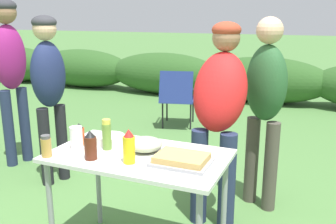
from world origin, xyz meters
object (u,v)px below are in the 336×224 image
(standing_person_in_navy_coat, at_px, (10,63))
(standing_person_in_dark_puffer, at_px, (49,81))
(plate_stack, at_px, (110,139))
(mixing_bowl, at_px, (145,144))
(hot_sauce_bottle, at_px, (80,134))
(camp_chair_green_behind_table, at_px, (177,95))
(mustard_bottle, at_px, (129,147))
(standing_person_with_beanie, at_px, (265,97))
(standing_person_in_red_jacket, at_px, (219,104))
(folding_table, at_px, (139,165))
(paper_cup_stack, at_px, (76,138))
(food_tray, at_px, (182,160))
(spice_jar, at_px, (46,146))
(relish_jar, at_px, (107,135))
(bbq_sauce_bottle, at_px, (91,146))

(standing_person_in_navy_coat, bearing_deg, standing_person_in_dark_puffer, -94.30)
(plate_stack, distance_m, mixing_bowl, 0.30)
(hot_sauce_bottle, distance_m, camp_chair_green_behind_table, 2.95)
(mustard_bottle, bearing_deg, camp_chair_green_behind_table, 106.33)
(hot_sauce_bottle, xyz_separation_m, standing_person_with_beanie, (1.04, 1.04, 0.13))
(standing_person_in_red_jacket, xyz_separation_m, standing_person_in_dark_puffer, (-1.62, 0.05, 0.05))
(standing_person_in_navy_coat, bearing_deg, folding_table, -101.95)
(folding_table, distance_m, paper_cup_stack, 0.44)
(food_tray, relative_size, standing_person_in_dark_puffer, 0.21)
(mustard_bottle, xyz_separation_m, standing_person_in_red_jacket, (0.30, 0.84, 0.10))
(mixing_bowl, bearing_deg, camp_chair_green_behind_table, 107.42)
(spice_jar, height_order, hot_sauce_bottle, hot_sauce_bottle)
(camp_chair_green_behind_table, bearing_deg, folding_table, -87.36)
(plate_stack, xyz_separation_m, spice_jar, (-0.21, -0.38, 0.04))
(relish_jar, distance_m, standing_person_in_navy_coat, 2.03)
(folding_table, relative_size, plate_stack, 5.42)
(mustard_bottle, bearing_deg, folding_table, 96.69)
(spice_jar, height_order, standing_person_in_navy_coat, standing_person_in_navy_coat)
(mixing_bowl, bearing_deg, standing_person_with_beanie, 58.82)
(relish_jar, bearing_deg, standing_person_in_red_jacket, 52.14)
(mixing_bowl, bearing_deg, standing_person_in_navy_coat, 155.46)
(standing_person_in_dark_puffer, bearing_deg, standing_person_in_navy_coat, 89.48)
(bbq_sauce_bottle, height_order, hot_sauce_bottle, bbq_sauce_bottle)
(standing_person_with_beanie, bearing_deg, food_tray, -78.00)
(bbq_sauce_bottle, xyz_separation_m, standing_person_in_red_jacket, (0.54, 0.88, 0.11))
(food_tray, height_order, relish_jar, relish_jar)
(folding_table, height_order, standing_person_in_red_jacket, standing_person_in_red_jacket)
(mustard_bottle, relative_size, camp_chair_green_behind_table, 0.25)
(mustard_bottle, distance_m, hot_sauce_bottle, 0.48)
(folding_table, height_order, standing_person_in_dark_puffer, standing_person_in_dark_puffer)
(standing_person_in_red_jacket, bearing_deg, standing_person_with_beanie, 52.18)
(food_tray, distance_m, relish_jar, 0.53)
(spice_jar, bearing_deg, standing_person_with_beanie, 49.91)
(paper_cup_stack, distance_m, spice_jar, 0.20)
(paper_cup_stack, xyz_separation_m, spice_jar, (-0.09, -0.18, -0.01))
(relish_jar, xyz_separation_m, standing_person_with_beanie, (0.83, 1.05, 0.11))
(plate_stack, bearing_deg, relish_jar, -65.25)
(standing_person_with_beanie, xyz_separation_m, camp_chair_green_behind_table, (-1.48, 1.86, -0.48))
(bbq_sauce_bottle, relative_size, hot_sauce_bottle, 1.19)
(bbq_sauce_bottle, xyz_separation_m, camp_chair_green_behind_table, (-0.65, 3.09, -0.36))
(hot_sauce_bottle, height_order, standing_person_in_red_jacket, standing_person_in_red_jacket)
(hot_sauce_bottle, bearing_deg, mustard_bottle, -18.43)
(hot_sauce_bottle, bearing_deg, paper_cup_stack, -69.52)
(plate_stack, relative_size, relish_jar, 1.02)
(standing_person_with_beanie, bearing_deg, paper_cup_stack, -104.82)
(spice_jar, distance_m, standing_person_in_navy_coat, 1.96)
(mixing_bowl, distance_m, standing_person_in_navy_coat, 2.21)
(food_tray, xyz_separation_m, standing_person_in_red_jacket, (0.02, 0.74, 0.17))
(mustard_bottle, bearing_deg, mixing_bowl, 91.28)
(standing_person_in_navy_coat, bearing_deg, paper_cup_stack, -109.37)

